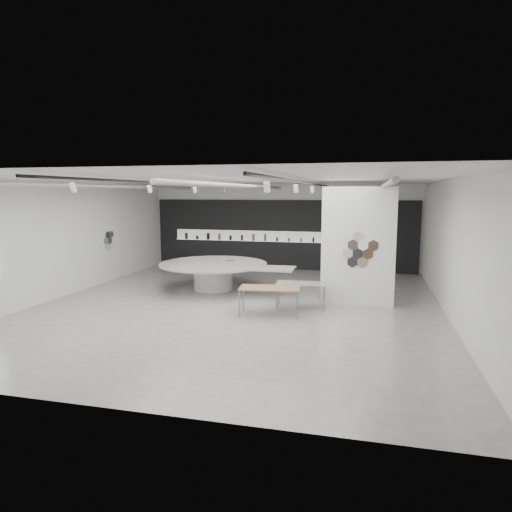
% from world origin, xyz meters
% --- Properties ---
extents(room, '(12.02, 14.02, 3.82)m').
position_xyz_m(room, '(-0.09, -0.00, 2.07)').
color(room, '#A3A199').
rests_on(room, ground).
extents(back_wall_display, '(11.80, 0.27, 3.10)m').
position_xyz_m(back_wall_display, '(-0.08, 6.93, 1.54)').
color(back_wall_display, black).
rests_on(back_wall_display, ground).
extents(partition_column, '(2.20, 0.38, 3.60)m').
position_xyz_m(partition_column, '(3.50, 1.00, 1.80)').
color(partition_column, white).
rests_on(partition_column, ground).
extents(display_island, '(4.91, 3.87, 0.97)m').
position_xyz_m(display_island, '(-1.42, 1.94, 0.63)').
color(display_island, white).
rests_on(display_island, ground).
extents(sample_table_wood, '(1.76, 1.03, 0.78)m').
position_xyz_m(sample_table_wood, '(1.15, -0.86, 0.73)').
color(sample_table_wood, '#9E6D51').
rests_on(sample_table_wood, ground).
extents(sample_table_stone, '(1.52, 0.86, 0.75)m').
position_xyz_m(sample_table_stone, '(1.89, 0.15, 0.69)').
color(sample_table_stone, gray).
rests_on(sample_table_stone, ground).
extents(kitchen_counter, '(1.85, 0.72, 1.45)m').
position_xyz_m(kitchen_counter, '(3.19, 6.54, 0.53)').
color(kitchen_counter, white).
rests_on(kitchen_counter, ground).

